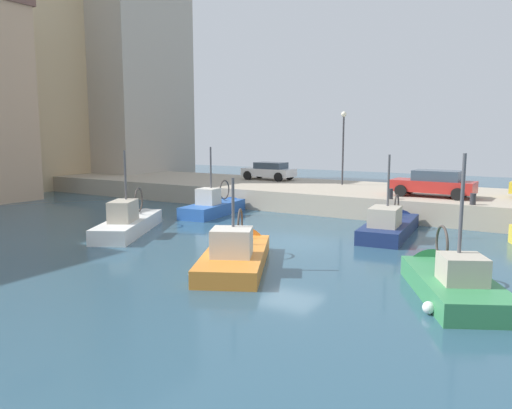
{
  "coord_description": "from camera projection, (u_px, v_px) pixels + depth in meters",
  "views": [
    {
      "loc": [
        -18.27,
        -9.47,
        4.61
      ],
      "look_at": [
        1.97,
        2.93,
        1.2
      ],
      "focal_mm": 34.92,
      "sensor_mm": 36.0,
      "label": 1
    }
  ],
  "objects": [
    {
      "name": "waterfront_building_east_mid",
      "position": [
        10.0,
        38.0,
        39.13
      ],
      "size": [
        10.38,
        6.72,
        23.98
      ],
      "color": "#D1B284",
      "rests_on": "ground"
    },
    {
      "name": "quay_streetlamp",
      "position": [
        343.0,
        136.0,
        32.82
      ],
      "size": [
        0.36,
        0.36,
        4.83
      ],
      "color": "#38383D",
      "rests_on": "quay_wall"
    },
    {
      "name": "water_surface",
      "position": [
        291.0,
        243.0,
        20.97
      ],
      "size": [
        80.0,
        80.0,
        0.0
      ],
      "primitive_type": "plane",
      "color": "#2D5166",
      "rests_on": "ground"
    },
    {
      "name": "mooring_bollard_north",
      "position": [
        390.0,
        194.0,
        25.93
      ],
      "size": [
        0.28,
        0.28,
        0.55
      ],
      "primitive_type": "cylinder",
      "color": "#2D2D33",
      "rests_on": "quay_wall"
    },
    {
      "name": "parked_car_red",
      "position": [
        434.0,
        183.0,
        26.79
      ],
      "size": [
        2.03,
        4.35,
        1.43
      ],
      "color": "red",
      "rests_on": "quay_wall"
    },
    {
      "name": "waterfront_building_west",
      "position": [
        126.0,
        75.0,
        45.49
      ],
      "size": [
        9.34,
        9.03,
        19.71
      ],
      "color": "#B2A899",
      "rests_on": "ground"
    },
    {
      "name": "mooring_bollard_mid",
      "position": [
        473.0,
        199.0,
        23.87
      ],
      "size": [
        0.28,
        0.28,
        0.55
      ],
      "primitive_type": "cylinder",
      "color": "#2D2D33",
      "rests_on": "quay_wall"
    },
    {
      "name": "fishing_boat_blue",
      "position": [
        216.0,
        212.0,
        28.7
      ],
      "size": [
        5.82,
        2.23,
        4.61
      ],
      "color": "#2D60B7",
      "rests_on": "ground"
    },
    {
      "name": "fishing_boat_white",
      "position": [
        131.0,
        229.0,
        23.52
      ],
      "size": [
        6.69,
        4.51,
        4.56
      ],
      "color": "white",
      "rests_on": "ground"
    },
    {
      "name": "quay_wall",
      "position": [
        377.0,
        199.0,
        30.6
      ],
      "size": [
        9.0,
        56.0,
        1.2
      ],
      "primitive_type": "cube",
      "color": "#ADA08C",
      "rests_on": "ground"
    },
    {
      "name": "fishing_boat_orange",
      "position": [
        237.0,
        260.0,
        17.78
      ],
      "size": [
        6.5,
        4.51,
        4.06
      ],
      "color": "orange",
      "rests_on": "ground"
    },
    {
      "name": "parked_car_white",
      "position": [
        269.0,
        171.0,
        36.66
      ],
      "size": [
        1.92,
        3.93,
        1.29
      ],
      "color": "silver",
      "rests_on": "quay_wall"
    },
    {
      "name": "fishing_boat_navy",
      "position": [
        391.0,
        231.0,
        22.98
      ],
      "size": [
        6.63,
        2.34,
        4.49
      ],
      "color": "navy",
      "rests_on": "ground"
    },
    {
      "name": "fishing_boat_green",
      "position": [
        449.0,
        289.0,
        14.5
      ],
      "size": [
        5.73,
        4.17,
        4.95
      ],
      "color": "#388951",
      "rests_on": "ground"
    }
  ]
}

